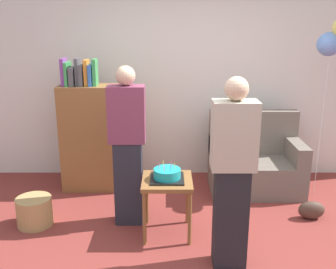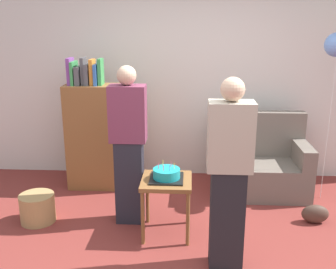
{
  "view_description": "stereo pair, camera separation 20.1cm",
  "coord_description": "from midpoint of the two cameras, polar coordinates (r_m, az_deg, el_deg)",
  "views": [
    {
      "loc": [
        -0.24,
        -3.1,
        2.04
      ],
      "look_at": [
        -0.25,
        0.64,
        0.95
      ],
      "focal_mm": 42.0,
      "sensor_mm": 36.0,
      "label": 1
    },
    {
      "loc": [
        -0.04,
        -3.09,
        2.04
      ],
      "look_at": [
        -0.25,
        0.64,
        0.95
      ],
      "focal_mm": 42.0,
      "sensor_mm": 36.0,
      "label": 2
    }
  ],
  "objects": [
    {
      "name": "ground_plane",
      "position": [
        3.71,
        5.12,
        -17.18
      ],
      "size": [
        8.0,
        8.0,
        0.0
      ],
      "primitive_type": "plane",
      "color": "maroon"
    },
    {
      "name": "wall_back",
      "position": [
        5.19,
        4.81,
        8.56
      ],
      "size": [
        6.0,
        0.1,
        2.7
      ],
      "primitive_type": "cube",
      "color": "silver",
      "rests_on": "ground_plane"
    },
    {
      "name": "couch",
      "position": [
        4.97,
        14.37,
        -4.3
      ],
      "size": [
        1.1,
        0.7,
        0.96
      ],
      "color": "#6B6056",
      "rests_on": "ground_plane"
    },
    {
      "name": "bookshelf",
      "position": [
        4.91,
        -8.76,
        0.09
      ],
      "size": [
        0.8,
        0.36,
        1.62
      ],
      "color": "brown",
      "rests_on": "ground_plane"
    },
    {
      "name": "side_table",
      "position": [
        3.82,
        1.31,
        -7.72
      ],
      "size": [
        0.48,
        0.48,
        0.58
      ],
      "color": "brown",
      "rests_on": "ground_plane"
    },
    {
      "name": "birthday_cake",
      "position": [
        3.76,
        1.32,
        -5.82
      ],
      "size": [
        0.32,
        0.32,
        0.17
      ],
      "color": "black",
      "rests_on": "side_table"
    },
    {
      "name": "person_blowing_candles",
      "position": [
        3.95,
        -4.29,
        -1.6
      ],
      "size": [
        0.36,
        0.22,
        1.63
      ],
      "rotation": [
        0.0,
        0.0,
        0.33
      ],
      "color": "#23232D",
      "rests_on": "ground_plane"
    },
    {
      "name": "person_holding_cake",
      "position": [
        3.25,
        10.58,
        -5.84
      ],
      "size": [
        0.36,
        0.22,
        1.63
      ],
      "rotation": [
        0.0,
        0.0,
        3.0
      ],
      "color": "black",
      "rests_on": "ground_plane"
    },
    {
      "name": "wicker_basket",
      "position": [
        4.37,
        -17.16,
        -10.17
      ],
      "size": [
        0.36,
        0.36,
        0.3
      ],
      "primitive_type": "cylinder",
      "color": "#A88451",
      "rests_on": "ground_plane"
    },
    {
      "name": "handbag",
      "position": [
        4.48,
        21.81,
        -10.67
      ],
      "size": [
        0.28,
        0.14,
        0.2
      ],
      "primitive_type": "ellipsoid",
      "color": "#473328",
      "rests_on": "ground_plane"
    }
  ]
}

